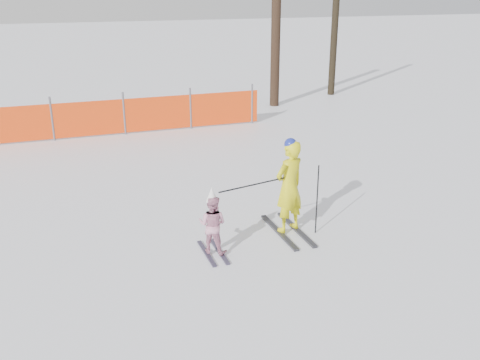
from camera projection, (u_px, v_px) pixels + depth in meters
name	position (u px, v px, depth m)	size (l,w,h in m)	color
ground	(250.00, 245.00, 9.09)	(120.00, 120.00, 0.00)	white
adult	(289.00, 187.00, 9.27)	(0.71, 1.49, 1.74)	black
child	(212.00, 224.00, 8.62)	(0.61, 0.93, 1.17)	black
ski_poles	(285.00, 193.00, 9.07)	(1.84, 0.30, 1.27)	black
tree_trunks	(301.00, 24.00, 19.37)	(3.27, 1.45, 5.70)	black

